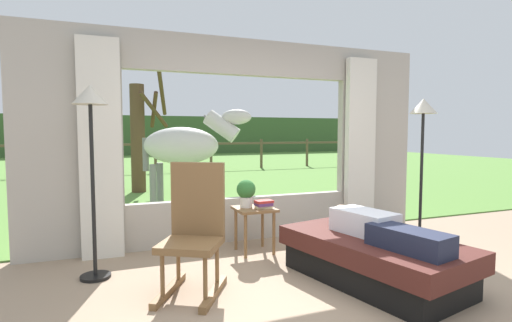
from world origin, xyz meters
name	(u,v)px	position (x,y,z in m)	size (l,w,h in m)	color
ground_plane	(342,315)	(0.00, 0.00, 0.00)	(12.00, 12.00, 0.00)	gray
back_wall_with_window	(243,143)	(0.00, 2.26, 1.25)	(5.20, 0.12, 2.55)	#ADA599
curtain_panel_left	(101,149)	(-1.69, 2.12, 1.20)	(0.44, 0.10, 2.40)	silver
curtain_panel_right	(360,146)	(1.69, 2.12, 1.20)	(0.44, 0.10, 2.40)	silver
outdoor_pasture_lawn	(151,168)	(0.00, 13.16, 0.01)	(36.00, 21.68, 0.02)	#568438
distant_hill_ridge	(133,135)	(0.00, 23.00, 1.20)	(36.00, 2.00, 2.40)	#3B592E
recliner_sofa	(373,259)	(0.64, 0.46, 0.22)	(1.25, 1.85, 0.42)	black
reclining_person	(378,228)	(0.64, 0.41, 0.52)	(0.46, 1.43, 0.22)	silver
rocking_chair	(194,229)	(-0.94, 0.86, 0.55)	(0.74, 0.82, 1.12)	brown
side_table	(254,216)	(-0.06, 1.70, 0.43)	(0.44, 0.44, 0.52)	brown
potted_plant	(246,192)	(-0.14, 1.76, 0.70)	(0.22, 0.22, 0.32)	silver
book_stack	(264,204)	(0.03, 1.64, 0.57)	(0.21, 0.16, 0.09)	beige
floor_lamp_left	(91,123)	(-1.76, 1.49, 1.47)	(0.32, 0.32, 1.82)	black
floor_lamp_right	(423,127)	(1.95, 1.24, 1.45)	(0.32, 0.32, 1.79)	black
horse	(186,146)	(-0.41, 3.89, 1.16)	(1.76, 1.15, 1.73)	#B2B2AD
pasture_tree	(140,135)	(-0.89, 6.80, 1.33)	(0.90, 1.37, 2.72)	#4C3823
pasture_fence_line	(155,151)	(0.00, 11.52, 0.74)	(16.10, 0.10, 1.10)	brown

